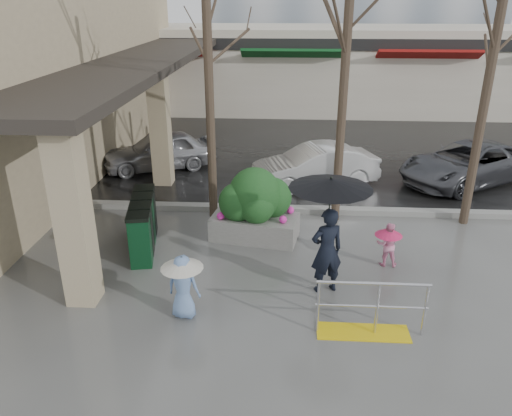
# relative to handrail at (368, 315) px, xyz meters

# --- Properties ---
(ground) EXTENTS (120.00, 120.00, 0.00)m
(ground) POSITION_rel_handrail_xyz_m (-1.36, 1.20, -0.38)
(ground) COLOR #51514F
(ground) RESTS_ON ground
(street_asphalt) EXTENTS (120.00, 36.00, 0.01)m
(street_asphalt) POSITION_rel_handrail_xyz_m (-1.36, 23.20, -0.37)
(street_asphalt) COLOR black
(street_asphalt) RESTS_ON ground
(curb) EXTENTS (120.00, 0.30, 0.15)m
(curb) POSITION_rel_handrail_xyz_m (-1.36, 5.20, -0.30)
(curb) COLOR gray
(curb) RESTS_ON ground
(near_building) EXTENTS (6.00, 18.00, 8.00)m
(near_building) POSITION_rel_handrail_xyz_m (-10.36, 9.20, 3.62)
(near_building) COLOR tan
(near_building) RESTS_ON ground
(canopy_slab) EXTENTS (2.80, 18.00, 0.25)m
(canopy_slab) POSITION_rel_handrail_xyz_m (-6.16, 9.20, 3.25)
(canopy_slab) COLOR #2D2823
(canopy_slab) RESTS_ON pillar_front
(pillar_front) EXTENTS (0.55, 0.55, 3.50)m
(pillar_front) POSITION_rel_handrail_xyz_m (-5.26, 0.70, 1.37)
(pillar_front) COLOR tan
(pillar_front) RESTS_ON ground
(pillar_back) EXTENTS (0.55, 0.55, 3.50)m
(pillar_back) POSITION_rel_handrail_xyz_m (-5.26, 7.20, 1.37)
(pillar_back) COLOR tan
(pillar_back) RESTS_ON ground
(storefront_row) EXTENTS (34.00, 6.74, 4.00)m
(storefront_row) POSITION_rel_handrail_xyz_m (0.64, 19.17, 1.64)
(storefront_row) COLOR beige
(storefront_row) RESTS_ON ground
(handrail) EXTENTS (1.90, 0.50, 1.03)m
(handrail) POSITION_rel_handrail_xyz_m (0.00, 0.00, 0.00)
(handrail) COLOR yellow
(handrail) RESTS_ON ground
(tree_west) EXTENTS (3.20, 3.20, 6.80)m
(tree_west) POSITION_rel_handrail_xyz_m (-3.36, 4.80, 4.71)
(tree_west) COLOR #382B21
(tree_west) RESTS_ON ground
(tree_midwest) EXTENTS (3.20, 3.20, 7.00)m
(tree_midwest) POSITION_rel_handrail_xyz_m (-0.16, 4.80, 4.86)
(tree_midwest) COLOR #382B21
(tree_midwest) RESTS_ON ground
(tree_mideast) EXTENTS (3.20, 3.20, 6.50)m
(tree_mideast) POSITION_rel_handrail_xyz_m (3.14, 4.80, 4.48)
(tree_mideast) COLOR #382B21
(tree_mideast) RESTS_ON ground
(woman) EXTENTS (1.56, 1.56, 2.40)m
(woman) POSITION_rel_handrail_xyz_m (-0.65, 1.34, 1.16)
(woman) COLOR black
(woman) RESTS_ON ground
(child_pink) EXTENTS (0.59, 0.59, 0.99)m
(child_pink) POSITION_rel_handrail_xyz_m (0.75, 2.45, 0.20)
(child_pink) COLOR pink
(child_pink) RESTS_ON ground
(child_blue) EXTENTS (0.76, 0.76, 1.23)m
(child_blue) POSITION_rel_handrail_xyz_m (-3.25, 0.31, 0.36)
(child_blue) COLOR #6B8CBF
(child_blue) RESTS_ON ground
(planter) EXTENTS (2.17, 1.35, 1.77)m
(planter) POSITION_rel_handrail_xyz_m (-2.17, 3.59, 0.47)
(planter) COLOR gray
(planter) RESTS_ON ground
(news_boxes) EXTENTS (0.87, 2.17, 1.19)m
(news_boxes) POSITION_rel_handrail_xyz_m (-4.70, 2.92, 0.22)
(news_boxes) COLOR #0D3B1E
(news_boxes) RESTS_ON ground
(car_a) EXTENTS (3.99, 2.82, 1.26)m
(car_a) POSITION_rel_handrail_xyz_m (-5.73, 8.62, 0.25)
(car_a) COLOR #ABACB0
(car_a) RESTS_ON ground
(car_b) EXTENTS (4.05, 2.57, 1.26)m
(car_b) POSITION_rel_handrail_xyz_m (-0.60, 7.28, 0.25)
(car_b) COLOR silver
(car_b) RESTS_ON ground
(car_c) EXTENTS (4.95, 4.17, 1.26)m
(car_c) POSITION_rel_handrail_xyz_m (4.15, 7.89, 0.25)
(car_c) COLOR #4F5156
(car_c) RESTS_ON ground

